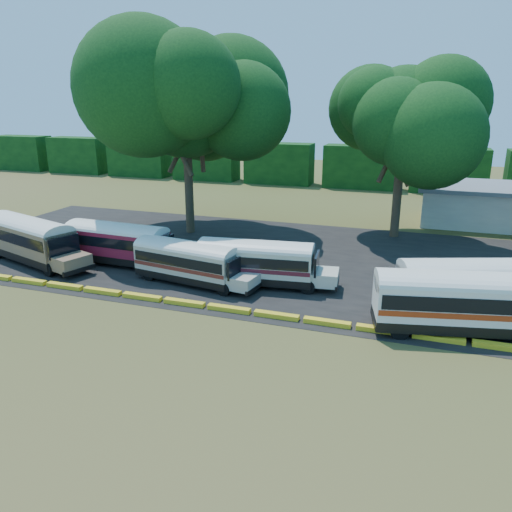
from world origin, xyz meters
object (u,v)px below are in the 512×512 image
(bus_beige, at_px, (31,237))
(bus_cream_west, at_px, (189,260))
(bus_red, at_px, (120,241))
(tree_west, at_px, (185,97))
(bus_white_red, at_px, (461,300))

(bus_beige, distance_m, bus_cream_west, 13.70)
(bus_red, bearing_deg, bus_cream_west, -13.69)
(bus_red, height_order, tree_west, tree_west)
(bus_cream_west, bearing_deg, bus_red, 172.52)
(bus_white_red, bearing_deg, bus_cream_west, 160.35)
(bus_white_red, height_order, tree_west, tree_west)
(bus_beige, xyz_separation_m, bus_cream_west, (13.69, -0.26, -0.35))
(bus_cream_west, xyz_separation_m, tree_west, (-6.09, 12.71, 10.80))
(tree_west, bearing_deg, bus_beige, -121.40)
(bus_beige, height_order, tree_west, tree_west)
(bus_white_red, xyz_separation_m, tree_west, (-23.47, 15.06, 10.52))
(bus_cream_west, distance_m, bus_white_red, 17.54)
(bus_beige, xyz_separation_m, tree_west, (7.60, 12.45, 10.45))
(bus_red, relative_size, bus_white_red, 0.92)
(bus_beige, bearing_deg, bus_red, 32.45)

